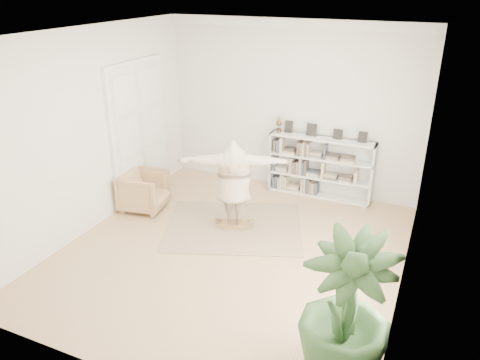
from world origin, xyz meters
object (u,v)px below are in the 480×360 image
at_px(bookshelf, 320,168).
at_px(person, 234,181).
at_px(rocker_board, 234,224).
at_px(houseplant, 346,311).
at_px(armchair, 144,191).

xyz_separation_m(bookshelf, person, (-1.07, -2.02, 0.31)).
distance_m(rocker_board, houseplant, 3.89).
relative_size(rocker_board, person, 0.28).
bearing_deg(bookshelf, rocker_board, -117.88).
xyz_separation_m(armchair, houseplant, (4.60, -2.70, 0.54)).
relative_size(bookshelf, armchair, 2.56).
relative_size(bookshelf, person, 1.09).
height_order(bookshelf, houseplant, houseplant).
xyz_separation_m(bookshelf, rocker_board, (-1.07, -2.02, -0.57)).
bearing_deg(bookshelf, houseplant, -71.88).
xyz_separation_m(rocker_board, person, (-0.00, -0.00, 0.88)).
bearing_deg(bookshelf, person, -117.88).
height_order(bookshelf, rocker_board, bookshelf).
distance_m(armchair, person, 2.05).
bearing_deg(houseplant, bookshelf, 108.12).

